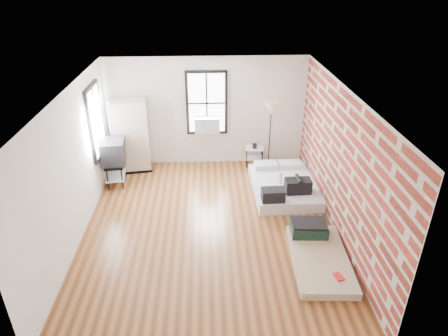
{
  "coord_description": "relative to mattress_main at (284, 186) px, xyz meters",
  "views": [
    {
      "loc": [
        -0.03,
        -6.63,
        4.8
      ],
      "look_at": [
        0.3,
        0.3,
        1.19
      ],
      "focal_mm": 32.0,
      "sensor_mm": 36.0,
      "label": 1
    }
  ],
  "objects": [
    {
      "name": "ground",
      "position": [
        -1.75,
        -1.31,
        -0.17
      ],
      "size": [
        6.0,
        6.0,
        0.0
      ],
      "primitive_type": "plane",
      "color": "#562E16",
      "rests_on": "ground"
    },
    {
      "name": "room_shell",
      "position": [
        -1.51,
        -0.95,
        1.57
      ],
      "size": [
        5.02,
        6.02,
        2.8
      ],
      "color": "silver",
      "rests_on": "ground"
    },
    {
      "name": "mattress_main",
      "position": [
        0.0,
        0.0,
        0.0
      ],
      "size": [
        1.47,
        1.96,
        0.62
      ],
      "rotation": [
        0.0,
        0.0,
        0.02
      ],
      "color": "white",
      "rests_on": "ground"
    },
    {
      "name": "mattress_bare",
      "position": [
        0.19,
        -2.31,
        -0.05
      ],
      "size": [
        1.07,
        1.89,
        0.4
      ],
      "rotation": [
        0.0,
        0.0,
        -0.06
      ],
      "color": "#BEAE89",
      "rests_on": "ground"
    },
    {
      "name": "wardrobe",
      "position": [
        -3.66,
        1.34,
        0.75
      ],
      "size": [
        0.99,
        0.66,
        1.84
      ],
      "rotation": [
        0.0,
        0.0,
        0.14
      ],
      "color": "black",
      "rests_on": "ground"
    },
    {
      "name": "side_table",
      "position": [
        -0.53,
        1.41,
        0.23
      ],
      "size": [
        0.48,
        0.4,
        0.6
      ],
      "rotation": [
        0.0,
        0.0,
        -0.09
      ],
      "color": "black",
      "rests_on": "ground"
    },
    {
      "name": "floor_lamp",
      "position": [
        -0.16,
        1.34,
        1.35
      ],
      "size": [
        0.38,
        0.38,
        1.76
      ],
      "color": "black",
      "rests_on": "ground"
    },
    {
      "name": "tv_stand",
      "position": [
        -3.96,
        0.63,
        0.63
      ],
      "size": [
        0.62,
        0.83,
        1.11
      ],
      "rotation": [
        0.0,
        0.0,
        0.11
      ],
      "color": "black",
      "rests_on": "ground"
    }
  ]
}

